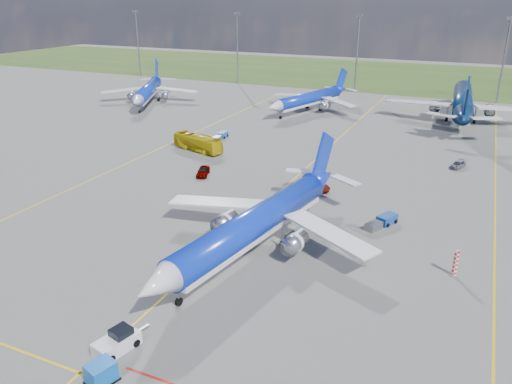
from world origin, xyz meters
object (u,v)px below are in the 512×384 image
at_px(service_car_b, 314,186).
at_px(baggage_tug_c, 221,136).
at_px(pushback_tug, 118,342).
at_px(service_car_c, 458,165).
at_px(bg_jet_nw, 149,103).
at_px(baggage_tug_w, 382,222).
at_px(warning_post, 456,263).
at_px(bg_jet_nnw, 309,111).
at_px(bg_jet_n, 460,119).
at_px(service_car_a, 203,171).
at_px(apron_bus, 198,143).
at_px(uld_container, 101,373).
at_px(main_airliner, 255,251).

relative_size(service_car_b, baggage_tug_c, 0.96).
xyz_separation_m(pushback_tug, service_car_c, (23.07, 62.63, -0.16)).
bearing_deg(baggage_tug_c, bg_jet_nw, 140.71).
distance_m(pushback_tug, baggage_tug_w, 37.19).
distance_m(warning_post, baggage_tug_w, 13.34).
bearing_deg(service_car_b, service_car_c, -35.21).
xyz_separation_m(pushback_tug, service_car_b, (3.53, 42.15, -0.01)).
bearing_deg(service_car_b, warning_post, -121.10).
relative_size(bg_jet_nnw, bg_jet_n, 0.72).
relative_size(service_car_a, service_car_c, 1.11).
bearing_deg(baggage_tug_c, service_car_c, -4.56).
bearing_deg(service_car_b, pushback_tug, -176.36).
bearing_deg(warning_post, bg_jet_nw, 143.47).
xyz_separation_m(bg_jet_nnw, pushback_tug, (15.13, -95.21, 0.73)).
height_order(service_car_c, baggage_tug_c, baggage_tug_c).
bearing_deg(bg_jet_nw, warning_post, -61.89).
bearing_deg(bg_jet_n, baggage_tug_c, 38.48).
height_order(bg_jet_nw, apron_bus, bg_jet_nw).
distance_m(service_car_a, baggage_tug_c, 22.77).
relative_size(uld_container, apron_bus, 0.19).
xyz_separation_m(bg_jet_nw, baggage_tug_w, (74.50, -52.82, 0.56)).
bearing_deg(bg_jet_nw, service_car_b, -60.79).
xyz_separation_m(service_car_b, baggage_tug_c, (-26.90, 20.16, -0.16)).
relative_size(main_airliner, baggage_tug_w, 7.25).
height_order(pushback_tug, uld_container, pushback_tug).
relative_size(baggage_tug_w, baggage_tug_c, 1.00).
distance_m(service_car_a, baggage_tug_w, 31.81).
height_order(service_car_c, baggage_tug_w, baggage_tug_w).
xyz_separation_m(bg_jet_nnw, service_car_c, (38.20, -32.58, 0.58)).
xyz_separation_m(service_car_b, service_car_c, (19.53, 20.48, -0.15)).
xyz_separation_m(bg_jet_nw, pushback_tug, (58.85, -86.55, 0.73)).
height_order(pushback_tug, baggage_tug_c, pushback_tug).
xyz_separation_m(service_car_a, service_car_b, (18.85, 1.14, -0.03)).
bearing_deg(baggage_tug_w, apron_bus, 178.27).
xyz_separation_m(main_airliner, service_car_a, (-18.71, 20.48, 0.75)).
bearing_deg(pushback_tug, bg_jet_nnw, 113.28).
xyz_separation_m(bg_jet_nnw, apron_bus, (-8.18, -42.24, 1.57)).
height_order(bg_jet_nw, uld_container, bg_jet_nw).
bearing_deg(warning_post, service_car_c, 93.02).
bearing_deg(bg_jet_n, baggage_tug_w, 82.27).
relative_size(pushback_tug, uld_container, 2.62).
xyz_separation_m(pushback_tug, baggage_tug_w, (15.65, 33.73, -0.17)).
relative_size(warning_post, baggage_tug_c, 0.55).
height_order(bg_jet_nw, baggage_tug_w, bg_jet_nw).
relative_size(service_car_a, baggage_tug_w, 0.81).
height_order(main_airliner, uld_container, main_airliner).
relative_size(main_airliner, service_car_c, 9.92).
height_order(main_airliner, service_car_c, main_airliner).
bearing_deg(baggage_tug_c, warning_post, -43.02).
height_order(bg_jet_nw, bg_jet_nnw, bg_jet_nw).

